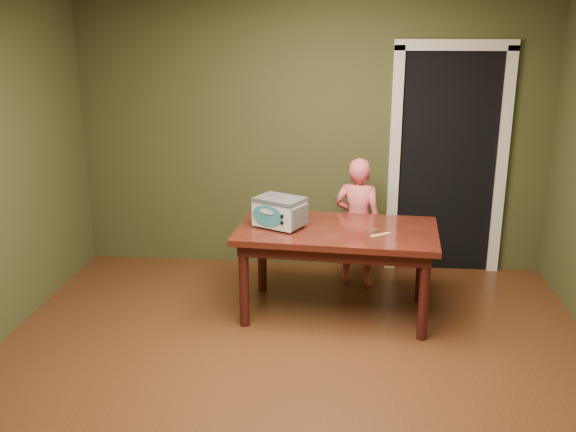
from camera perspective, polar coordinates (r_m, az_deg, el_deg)
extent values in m
plane|color=#512717|center=(4.30, -0.13, -16.20)|extent=(5.00, 5.00, 0.00)
cube|color=#3C4324|center=(6.19, 2.05, 7.12)|extent=(4.50, 0.02, 2.60)
cube|color=black|center=(6.59, 13.58, 5.05)|extent=(0.90, 0.60, 2.10)
cube|color=black|center=(6.29, 13.97, 4.46)|extent=(0.90, 0.02, 2.10)
cube|color=white|center=(6.21, 9.41, 4.60)|extent=(0.10, 0.06, 2.20)
cube|color=white|center=(6.37, 18.45, 4.25)|extent=(0.10, 0.06, 2.20)
cube|color=white|center=(6.14, 14.73, 14.50)|extent=(1.10, 0.06, 0.10)
cube|color=#370F0C|center=(5.21, 4.40, -1.34)|extent=(1.66, 1.02, 0.05)
cube|color=#33100C|center=(5.23, 4.38, -2.12)|extent=(1.54, 0.89, 0.10)
cylinder|color=#33100C|center=(5.12, -3.93, -6.13)|extent=(0.08, 0.08, 0.70)
cylinder|color=#33100C|center=(5.76, -2.31, -3.45)|extent=(0.08, 0.08, 0.70)
cylinder|color=#33100C|center=(5.00, 11.98, -7.07)|extent=(0.08, 0.08, 0.70)
cylinder|color=#33100C|center=(5.65, 11.76, -4.21)|extent=(0.08, 0.08, 0.70)
cylinder|color=#4C4F54|center=(5.22, -2.74, -0.89)|extent=(0.03, 0.03, 0.02)
cylinder|color=#4C4F54|center=(5.37, -1.52, -0.34)|extent=(0.03, 0.03, 0.02)
cylinder|color=#4C4F54|center=(5.06, 0.10, -1.46)|extent=(0.03, 0.03, 0.02)
cylinder|color=#4C4F54|center=(5.22, 1.27, -0.87)|extent=(0.03, 0.03, 0.02)
cube|color=silver|center=(5.18, -0.74, 0.30)|extent=(0.45, 0.40, 0.21)
cube|color=#4C4F54|center=(5.15, -0.74, 1.48)|extent=(0.46, 0.41, 0.03)
cube|color=#4C4F54|center=(5.28, -2.49, 0.62)|extent=(0.12, 0.22, 0.16)
cube|color=#4C4F54|center=(5.08, 1.08, -0.03)|extent=(0.12, 0.22, 0.16)
ellipsoid|color=teal|center=(5.09, -1.87, -0.02)|extent=(0.25, 0.13, 0.18)
cylinder|color=black|center=(5.01, -0.54, -0.02)|extent=(0.03, 0.02, 0.03)
cylinder|color=black|center=(5.02, -0.54, -0.60)|extent=(0.02, 0.02, 0.02)
cylinder|color=silver|center=(5.14, 7.42, -1.27)|extent=(0.10, 0.10, 0.02)
cylinder|color=#452917|center=(5.14, 7.43, -1.19)|extent=(0.09, 0.09, 0.01)
cube|color=#EDDC67|center=(5.07, 8.25, -1.65)|extent=(0.16, 0.12, 0.01)
imported|color=#E45D68|center=(5.87, 6.20, -0.56)|extent=(0.49, 0.38, 1.20)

